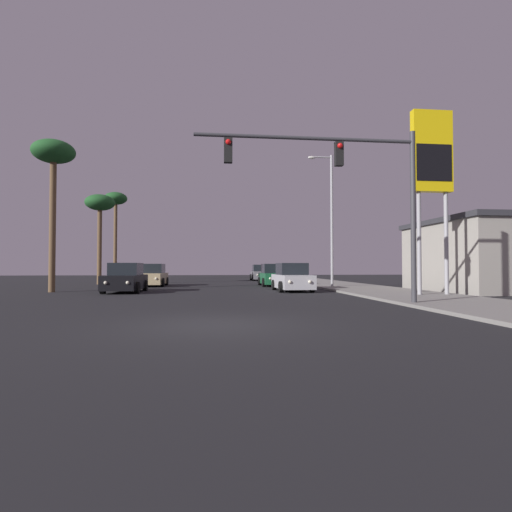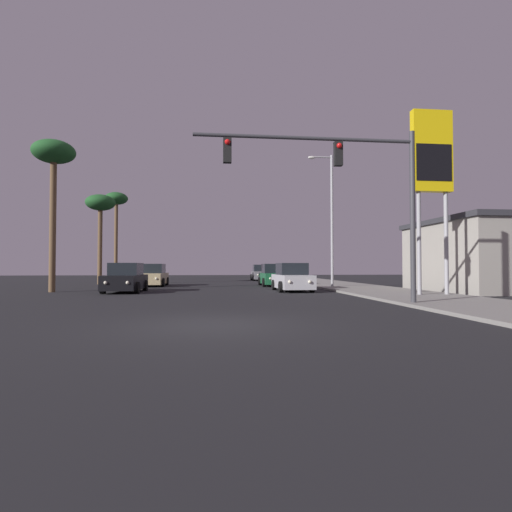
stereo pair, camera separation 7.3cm
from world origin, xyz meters
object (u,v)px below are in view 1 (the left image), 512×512
at_px(car_grey, 260,273).
at_px(traffic_light_mast, 351,178).
at_px(gas_station_sign, 432,162).
at_px(palm_tree_near, 53,160).
at_px(palm_tree_far, 116,204).
at_px(car_tan, 152,276).
at_px(car_black, 126,279).
at_px(car_green, 273,276).
at_px(palm_tree_mid, 100,207).
at_px(street_lamp, 330,213).
at_px(car_silver, 292,278).

xyz_separation_m(car_grey, traffic_light_mast, (0.01, -27.87, 4.02)).
xyz_separation_m(gas_station_sign, palm_tree_near, (-19.88, 5.79, 1.04)).
bearing_deg(car_grey, palm_tree_near, 52.86).
xyz_separation_m(car_grey, palm_tree_far, (-15.47, 1.93, 7.48)).
xyz_separation_m(car_tan, traffic_light_mast, (9.60, -16.36, 4.02)).
bearing_deg(traffic_light_mast, car_black, 137.40).
relative_size(car_green, palm_tree_mid, 0.58).
height_order(car_tan, street_lamp, street_lamp).
bearing_deg(car_grey, car_black, 62.80).
height_order(gas_station_sign, palm_tree_mid, gas_station_sign).
bearing_deg(street_lamp, traffic_light_mast, -103.28).
bearing_deg(car_silver, palm_tree_mid, -38.25).
bearing_deg(palm_tree_far, car_tan, -66.34).
relative_size(car_green, palm_tree_far, 0.45).
bearing_deg(car_black, car_tan, -92.85).
bearing_deg(car_grey, car_silver, 90.20).
bearing_deg(palm_tree_far, palm_tree_mid, -83.83).
bearing_deg(car_black, car_green, -144.73).
bearing_deg(palm_tree_far, car_grey, -7.11).
xyz_separation_m(car_silver, traffic_light_mast, (0.35, -9.31, 4.02)).
xyz_separation_m(car_black, car_silver, (9.73, 0.04, 0.00)).
height_order(car_tan, palm_tree_far, palm_tree_far).
xyz_separation_m(car_black, gas_station_sign, (15.64, -5.26, 5.86)).
distance_m(car_green, palm_tree_mid, 15.56).
height_order(gas_station_sign, palm_tree_near, gas_station_sign).
relative_size(car_green, car_silver, 1.00).
height_order(traffic_light_mast, palm_tree_mid, palm_tree_mid).
bearing_deg(traffic_light_mast, car_grey, 90.02).
bearing_deg(street_lamp, palm_tree_far, 136.08).
bearing_deg(car_silver, car_green, -90.31).
distance_m(car_tan, palm_tree_far, 16.47).
height_order(car_black, car_silver, same).
height_order(car_silver, traffic_light_mast, traffic_light_mast).
bearing_deg(car_silver, gas_station_sign, 136.59).
xyz_separation_m(car_black, car_green, (9.60, 6.53, 0.00)).
height_order(car_black, street_lamp, street_lamp).
bearing_deg(car_grey, car_tan, 51.45).
distance_m(car_tan, street_lamp, 13.86).
bearing_deg(car_grey, palm_tree_mid, 30.51).
distance_m(gas_station_sign, palm_tree_near, 20.73).
relative_size(traffic_light_mast, palm_tree_near, 0.95).
relative_size(car_grey, car_tan, 1.00).
bearing_deg(street_lamp, car_tan, 161.24).
distance_m(street_lamp, palm_tree_mid, 18.94).
distance_m(car_grey, traffic_light_mast, 28.16).
relative_size(car_black, car_silver, 1.00).
bearing_deg(street_lamp, car_silver, -138.74).
xyz_separation_m(car_tan, street_lamp, (12.46, -4.23, 4.36)).
bearing_deg(gas_station_sign, car_tan, 140.83).
bearing_deg(traffic_light_mast, car_tan, 120.40).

